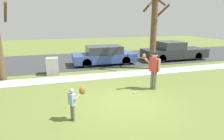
# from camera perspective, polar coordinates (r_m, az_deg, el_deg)

# --- Properties ---
(ground_plane) EXTENTS (48.00, 48.00, 0.00)m
(ground_plane) POSITION_cam_1_polar(r_m,az_deg,el_deg) (10.74, -2.48, -2.18)
(ground_plane) COLOR olive
(sidewalk_strip) EXTENTS (36.00, 1.20, 0.06)m
(sidewalk_strip) POSITION_cam_1_polar(r_m,az_deg,el_deg) (10.83, -2.61, -1.88)
(sidewalk_strip) COLOR #B2B2AD
(sidewalk_strip) RESTS_ON ground
(road_surface) EXTENTS (36.00, 6.80, 0.02)m
(road_surface) POSITION_cam_1_polar(r_m,az_deg,el_deg) (15.59, -6.99, 3.13)
(road_surface) COLOR #38383A
(road_surface) RESTS_ON ground
(person_adult) EXTENTS (0.85, 0.56, 1.73)m
(person_adult) POSITION_cam_1_polar(r_m,az_deg,el_deg) (8.81, 12.41, 0.95)
(person_adult) COLOR #6B6656
(person_adult) RESTS_ON ground
(person_child) EXTENTS (0.58, 0.35, 1.13)m
(person_child) POSITION_cam_1_polar(r_m,az_deg,el_deg) (6.14, -11.27, -8.67)
(person_child) COLOR #6B6656
(person_child) RESTS_ON ground
(baseball) EXTENTS (0.07, 0.07, 0.07)m
(baseball) POSITION_cam_1_polar(r_m,az_deg,el_deg) (8.46, 6.80, -6.80)
(baseball) COLOR white
(baseball) RESTS_ON ground
(utility_cabinet) EXTENTS (0.70, 0.68, 1.00)m
(utility_cabinet) POSITION_cam_1_polar(r_m,az_deg,el_deg) (11.73, -17.53, 1.12)
(utility_cabinet) COLOR gray
(utility_cabinet) RESTS_ON ground
(street_tree_near) EXTENTS (1.85, 1.89, 5.55)m
(street_tree_near) POSITION_cam_1_polar(r_m,az_deg,el_deg) (12.59, 12.62, 13.57)
(street_tree_near) COLOR brown
(street_tree_near) RESTS_ON ground
(parked_wagon_blue) EXTENTS (4.50, 1.80, 1.33)m
(parked_wagon_blue) POSITION_cam_1_polar(r_m,az_deg,el_deg) (13.77, -2.40, 4.44)
(parked_wagon_blue) COLOR #2D478C
(parked_wagon_blue) RESTS_ON road_surface
(parked_pickup_dark) EXTENTS (5.20, 1.95, 1.48)m
(parked_pickup_dark) POSITION_cam_1_polar(r_m,az_deg,el_deg) (16.18, 18.05, 5.33)
(parked_pickup_dark) COLOR #23282D
(parked_pickup_dark) RESTS_ON road_surface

